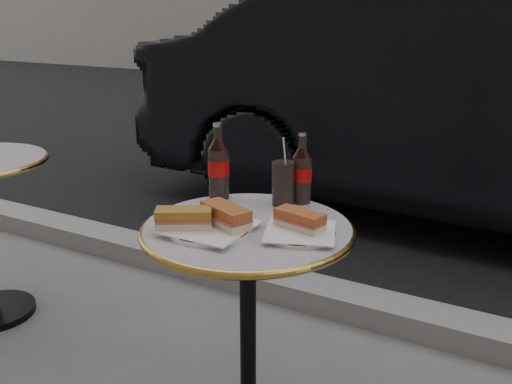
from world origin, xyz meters
The scene contains 12 objects.
asphalt_road centered at (0.00, 5.00, 0.00)m, with size 40.00×8.00×0.00m, color black.
curb centered at (0.00, 0.90, 0.05)m, with size 40.00×0.20×0.12m, color gray.
bistro_table centered at (0.00, 0.00, 0.37)m, with size 0.62×0.62×0.73m, color #BAB2C4, non-canonical shape.
plate_left centered at (-0.07, -0.09, 0.74)m, with size 0.24×0.24×0.01m, color white.
plate_right centered at (0.17, 0.00, 0.74)m, with size 0.20×0.20×0.01m, color silver.
sandwich_left_a centered at (-0.13, -0.13, 0.77)m, with size 0.15×0.07×0.05m, color #A27329.
sandwich_left_b centered at (-0.03, -0.06, 0.77)m, with size 0.16×0.08×0.06m, color #A45429.
sandwich_right centered at (0.15, 0.02, 0.77)m, with size 0.14×0.07×0.05m, color #AB532B.
cola_bottle_left centered at (-0.21, 0.17, 0.86)m, with size 0.07×0.07×0.25m, color black, non-canonical shape.
cola_bottle_right centered at (0.05, 0.27, 0.85)m, with size 0.06×0.06×0.23m, color black, non-canonical shape.
cola_glass centered at (0.01, 0.21, 0.80)m, with size 0.07×0.07×0.14m, color black.
parked_car centered at (0.40, 2.51, 0.77)m, with size 4.70×1.63×1.55m, color black.
Camera 1 is at (0.77, -1.33, 1.33)m, focal length 40.00 mm.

